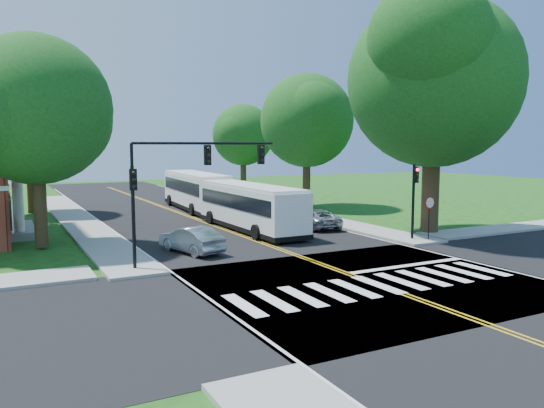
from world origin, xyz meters
TOP-DOWN VIEW (x-y plane):
  - ground at (0.00, 0.00)m, footprint 140.00×140.00m
  - road at (0.00, 18.00)m, footprint 14.00×96.00m
  - cross_road at (0.00, 0.00)m, footprint 60.00×12.00m
  - center_line at (0.00, 22.00)m, footprint 0.36×70.00m
  - edge_line_w at (-6.80, 22.00)m, footprint 0.12×70.00m
  - edge_line_e at (6.80, 22.00)m, footprint 0.12×70.00m
  - crosswalk at (0.00, -0.50)m, footprint 12.60×3.00m
  - stop_bar at (3.50, 1.60)m, footprint 6.60×0.40m
  - sidewalk_nw at (-8.30, 25.00)m, footprint 2.60×40.00m
  - sidewalk_ne at (8.30, 25.00)m, footprint 2.60×40.00m
  - sidewalk_xe at (20.00, 6.80)m, footprint 20.00×2.60m
  - tree_ne_big at (11.00, 8.00)m, footprint 10.80×10.80m
  - tree_west_near at (-11.50, 14.00)m, footprint 8.00×8.00m
  - tree_west_far at (-11.00, 30.00)m, footprint 7.60×7.60m
  - tree_east_mid at (11.50, 24.00)m, footprint 8.40×8.40m
  - tree_east_far at (12.50, 40.00)m, footprint 7.20×7.20m
  - signal_nw at (-5.86, 6.43)m, footprint 7.15×0.46m
  - signal_ne at (8.20, 6.44)m, footprint 0.30×0.46m
  - stop_sign at (9.00, 5.98)m, footprint 0.76×0.08m
  - bus_lead at (1.34, 14.60)m, footprint 2.95×11.85m
  - bus_follow at (2.00, 27.14)m, footprint 3.64×12.72m
  - hatchback at (-4.58, 9.25)m, footprint 2.54×4.46m
  - suv at (5.80, 13.36)m, footprint 2.81×4.90m
  - dark_sedan at (5.14, 21.43)m, footprint 2.25×4.34m

SIDE VIEW (x-z plane):
  - ground at x=0.00m, z-range 0.00..0.00m
  - road at x=0.00m, z-range 0.00..0.01m
  - cross_road at x=0.00m, z-range 0.00..0.01m
  - center_line at x=0.00m, z-range 0.01..0.02m
  - edge_line_w at x=-6.80m, z-range 0.01..0.02m
  - edge_line_e at x=6.80m, z-range 0.01..0.02m
  - crosswalk at x=0.00m, z-range 0.01..0.02m
  - stop_bar at x=3.50m, z-range 0.01..0.02m
  - sidewalk_nw at x=-8.30m, z-range 0.00..0.15m
  - sidewalk_ne at x=8.30m, z-range 0.00..0.15m
  - sidewalk_xe at x=20.00m, z-range 0.00..0.15m
  - dark_sedan at x=5.14m, z-range 0.01..1.21m
  - suv at x=5.80m, z-range 0.01..1.30m
  - hatchback at x=-4.58m, z-range 0.01..1.40m
  - bus_lead at x=1.34m, z-range 0.10..3.16m
  - bus_follow at x=2.00m, z-range 0.10..3.36m
  - stop_sign at x=9.00m, z-range 0.77..3.30m
  - signal_ne at x=8.20m, z-range 0.76..5.16m
  - signal_nw at x=-5.86m, z-range 1.55..7.21m
  - tree_east_far at x=12.50m, z-range 1.69..12.03m
  - tree_west_far at x=-11.00m, z-range 1.66..12.33m
  - tree_west_near at x=-11.50m, z-range 1.83..13.23m
  - tree_east_mid at x=11.50m, z-range 1.89..13.82m
  - tree_ne_big at x=11.00m, z-range 2.17..17.08m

